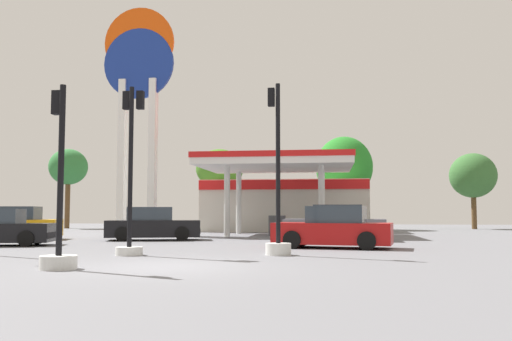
% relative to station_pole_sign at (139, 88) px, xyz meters
% --- Properties ---
extents(ground_plane, '(90.00, 90.00, 0.00)m').
position_rel_station_pole_sign_xyz_m(ground_plane, '(6.95, -17.11, -8.46)').
color(ground_plane, slate).
rests_on(ground_plane, ground).
extents(gas_station, '(10.78, 13.13, 4.38)m').
position_rel_station_pole_sign_xyz_m(gas_station, '(8.00, 6.13, -6.42)').
color(gas_station, beige).
rests_on(gas_station, ground).
extents(station_pole_sign, '(4.14, 0.56, 13.21)m').
position_rel_station_pole_sign_xyz_m(station_pole_sign, '(0.00, 0.00, 0.00)').
color(station_pole_sign, white).
rests_on(station_pole_sign, ground).
extents(car_1, '(4.59, 2.87, 1.53)m').
position_rel_station_pole_sign_xyz_m(car_1, '(2.75, -5.38, -7.77)').
color(car_1, black).
rests_on(car_1, ground).
extents(car_2, '(4.64, 2.27, 1.63)m').
position_rel_station_pole_sign_xyz_m(car_2, '(11.15, -4.71, -7.73)').
color(car_2, black).
rests_on(car_2, ground).
extents(car_3, '(4.46, 2.46, 1.51)m').
position_rel_station_pole_sign_xyz_m(car_3, '(11.02, -9.84, -7.78)').
color(car_3, black).
rests_on(car_3, ground).
extents(car_4, '(4.67, 2.84, 1.56)m').
position_rel_station_pole_sign_xyz_m(car_4, '(-3.96, -5.89, -7.76)').
color(car_4, black).
rests_on(car_4, ground).
extents(traffic_signal_0, '(0.84, 0.84, 4.29)m').
position_rel_station_pole_sign_xyz_m(traffic_signal_0, '(4.69, -18.07, -7.42)').
color(traffic_signal_0, silver).
rests_on(traffic_signal_0, ground).
extents(traffic_signal_1, '(0.78, 0.78, 5.28)m').
position_rel_station_pole_sign_xyz_m(traffic_signal_1, '(9.32, -13.35, -7.10)').
color(traffic_signal_1, silver).
rests_on(traffic_signal_1, ground).
extents(traffic_signal_2, '(0.82, 0.82, 5.16)m').
position_rel_station_pole_sign_xyz_m(traffic_signal_2, '(4.87, -13.99, -6.64)').
color(traffic_signal_2, silver).
rests_on(traffic_signal_2, ground).
extents(tree_0, '(3.01, 3.01, 6.29)m').
position_rel_station_pole_sign_xyz_m(tree_0, '(-9.62, 10.85, -3.66)').
color(tree_0, brown).
rests_on(tree_0, ground).
extents(tree_1, '(3.64, 3.64, 6.11)m').
position_rel_station_pole_sign_xyz_m(tree_1, '(2.59, 11.02, -3.87)').
color(tree_1, brown).
rests_on(tree_1, ground).
extents(tree_2, '(4.22, 4.22, 6.91)m').
position_rel_station_pole_sign_xyz_m(tree_2, '(12.04, 11.10, -3.84)').
color(tree_2, brown).
rests_on(tree_2, ground).
extents(tree_3, '(3.48, 3.48, 5.77)m').
position_rel_station_pole_sign_xyz_m(tree_3, '(21.79, 13.34, -4.42)').
color(tree_3, brown).
rests_on(tree_3, ground).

